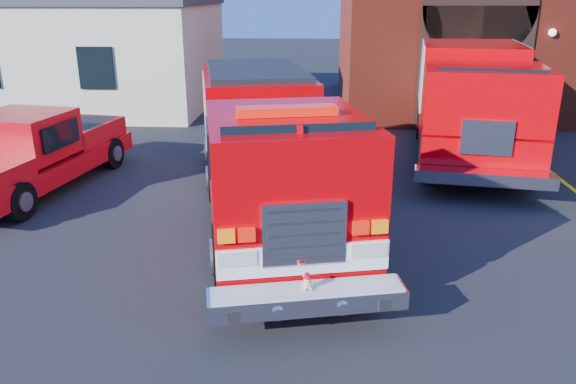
# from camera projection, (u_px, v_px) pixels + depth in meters

# --- Properties ---
(ground) EXTENTS (100.00, 100.00, 0.00)m
(ground) POSITION_uv_depth(u_px,v_px,m) (291.00, 235.00, 10.70)
(ground) COLOR black
(ground) RESTS_ON ground
(parking_stripe_mid) EXTENTS (0.12, 3.00, 0.01)m
(parking_stripe_mid) POSITION_uv_depth(u_px,v_px,m) (556.00, 176.00, 14.14)
(parking_stripe_mid) COLOR yellow
(parking_stripe_mid) RESTS_ON ground
(parking_stripe_far) EXTENTS (0.12, 3.00, 0.01)m
(parking_stripe_far) POSITION_uv_depth(u_px,v_px,m) (517.00, 146.00, 16.96)
(parking_stripe_far) COLOR yellow
(parking_stripe_far) RESTS_ON ground
(side_building) EXTENTS (10.20, 8.20, 4.35)m
(side_building) POSITION_uv_depth(u_px,v_px,m) (84.00, 50.00, 22.64)
(side_building) COLOR beige
(side_building) RESTS_ON ground
(fire_engine) EXTENTS (4.27, 9.31, 2.77)m
(fire_engine) POSITION_uv_depth(u_px,v_px,m) (267.00, 147.00, 11.31)
(fire_engine) COLOR black
(fire_engine) RESTS_ON ground
(pickup_truck) EXTENTS (2.93, 5.91, 1.85)m
(pickup_truck) POSITION_uv_depth(u_px,v_px,m) (34.00, 152.00, 13.00)
(pickup_truck) COLOR black
(pickup_truck) RESTS_ON ground
(secondary_truck) EXTENTS (4.25, 9.57, 3.00)m
(secondary_truck) POSITION_uv_depth(u_px,v_px,m) (470.00, 94.00, 16.13)
(secondary_truck) COLOR black
(secondary_truck) RESTS_ON ground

